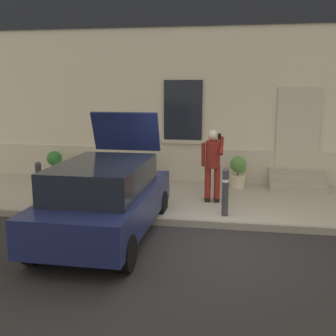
{
  "coord_description": "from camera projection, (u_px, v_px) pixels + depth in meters",
  "views": [
    {
      "loc": [
        0.79,
        -7.31,
        2.9
      ],
      "look_at": [
        -0.76,
        1.6,
        1.1
      ],
      "focal_mm": 44.52,
      "sensor_mm": 36.0,
      "label": 1
    }
  ],
  "objects": [
    {
      "name": "hatchback_car_navy",
      "position": [
        106.0,
        198.0,
        7.92
      ],
      "size": [
        1.81,
        4.08,
        2.34
      ],
      "color": "#161E4C",
      "rests_on": "ground"
    },
    {
      "name": "bollard_far_left",
      "position": [
        39.0,
        182.0,
        9.55
      ],
      "size": [
        0.15,
        0.15,
        1.04
      ],
      "color": "#333338",
      "rests_on": "sidewalk"
    },
    {
      "name": "planter_cream",
      "position": [
        238.0,
        171.0,
        11.33
      ],
      "size": [
        0.44,
        0.44,
        0.86
      ],
      "color": "beige",
      "rests_on": "sidewalk"
    },
    {
      "name": "planter_olive",
      "position": [
        55.0,
        165.0,
        12.25
      ],
      "size": [
        0.44,
        0.44,
        0.86
      ],
      "color": "#606B38",
      "rests_on": "sidewalk"
    },
    {
      "name": "bollard_near_person",
      "position": [
        225.0,
        190.0,
        8.84
      ],
      "size": [
        0.15,
        0.15,
        1.04
      ],
      "color": "#333338",
      "rests_on": "sidewalk"
    },
    {
      "name": "sidewalk",
      "position": [
        206.0,
        200.0,
        10.45
      ],
      "size": [
        24.0,
        3.6,
        0.15
      ],
      "primitive_type": "cube",
      "color": "#99968E",
      "rests_on": "ground"
    },
    {
      "name": "planter_charcoal",
      "position": [
        144.0,
        167.0,
        11.87
      ],
      "size": [
        0.44,
        0.44,
        0.86
      ],
      "color": "#2D2D30",
      "rests_on": "sidewalk"
    },
    {
      "name": "curb_edge",
      "position": [
        198.0,
        224.0,
        8.65
      ],
      "size": [
        24.0,
        0.12,
        0.15
      ],
      "primitive_type": "cube",
      "color": "gray",
      "rests_on": "ground"
    },
    {
      "name": "entrance_stoop",
      "position": [
        297.0,
        181.0,
        11.38
      ],
      "size": [
        1.48,
        0.96,
        0.48
      ],
      "color": "#9E998E",
      "rests_on": "sidewalk"
    },
    {
      "name": "building_facade",
      "position": [
        215.0,
        56.0,
        12.14
      ],
      "size": [
        24.0,
        1.52,
        7.5
      ],
      "color": "beige",
      "rests_on": "ground"
    },
    {
      "name": "person_on_phone",
      "position": [
        213.0,
        161.0,
        9.78
      ],
      "size": [
        0.51,
        0.5,
        1.75
      ],
      "rotation": [
        0.0,
        0.0,
        -0.09
      ],
      "color": "maroon",
      "rests_on": "sidewalk"
    },
    {
      "name": "ground_plane",
      "position": [
        193.0,
        244.0,
        7.76
      ],
      "size": [
        80.0,
        80.0,
        0.0
      ],
      "primitive_type": "plane",
      "color": "#232326"
    }
  ]
}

